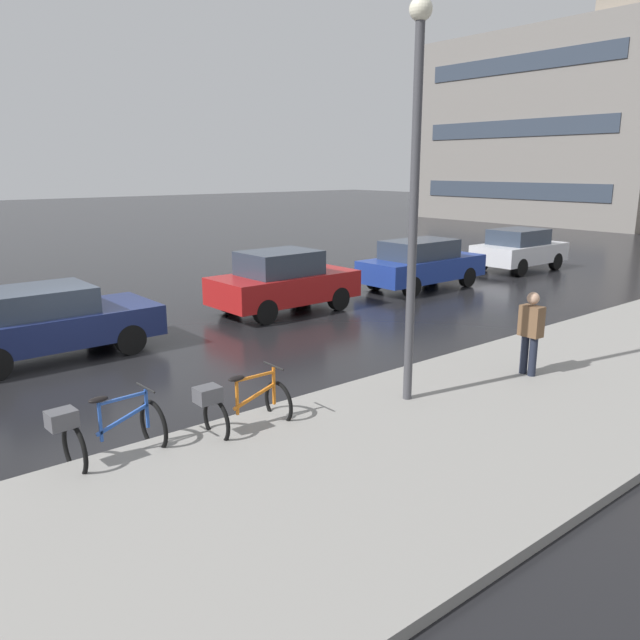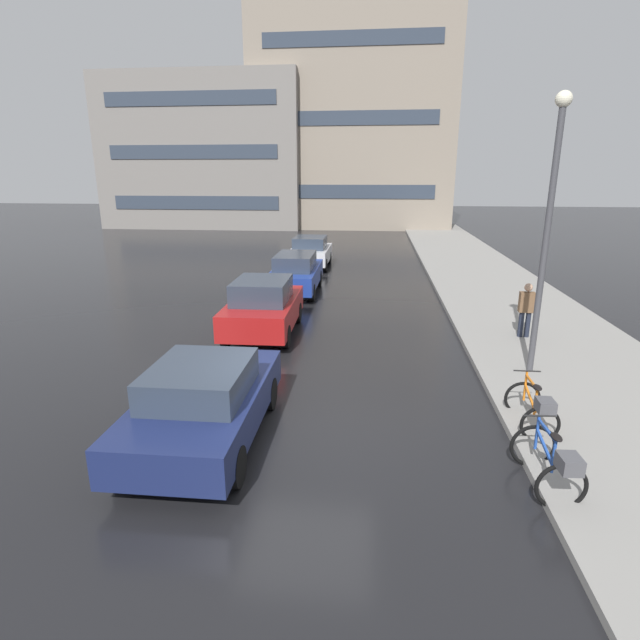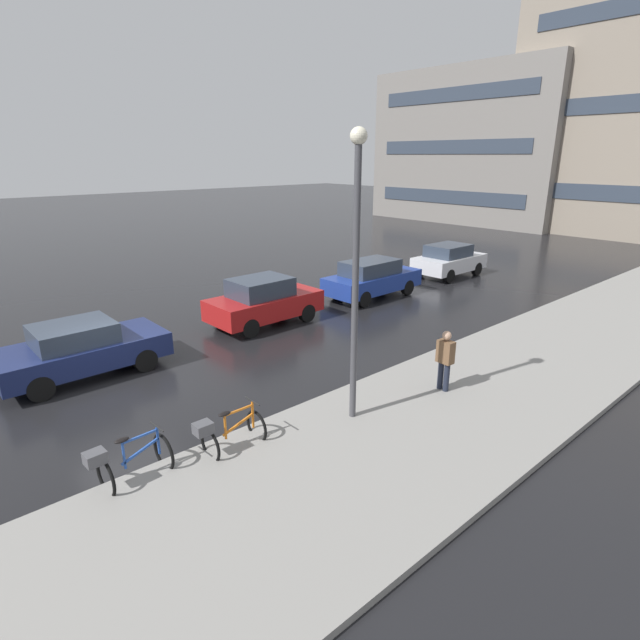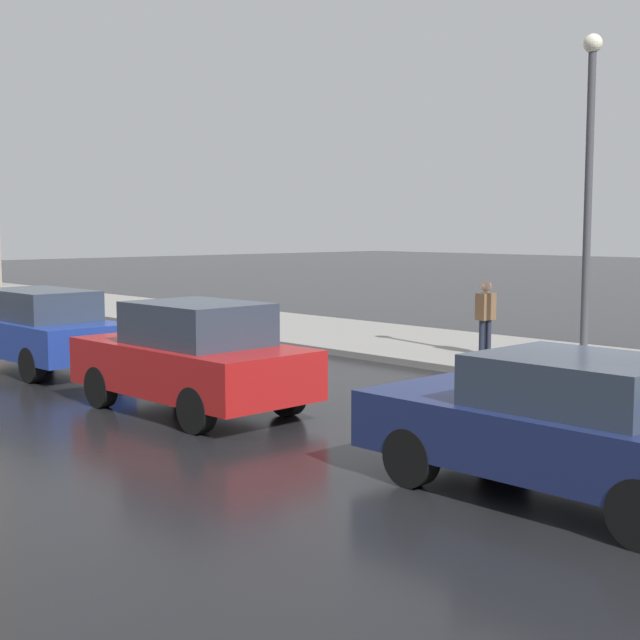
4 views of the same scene
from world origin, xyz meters
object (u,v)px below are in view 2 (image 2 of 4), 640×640
object	(u,v)px
car_navy	(204,401)
car_red	(263,307)
car_blue	(296,273)
bicycle_second	(534,408)
car_white	(310,252)
pedestrian	(526,309)
streetlamp	(549,216)
bicycle_nearest	(551,463)

from	to	relation	value
car_navy	car_red	distance (m)	6.17
car_blue	bicycle_second	bearing A→B (deg)	-60.44
car_white	pedestrian	distance (m)	13.23
car_blue	streetlamp	bearing A→B (deg)	-49.36
car_navy	streetlamp	bearing A→B (deg)	29.27
car_navy	car_blue	bearing A→B (deg)	91.03
bicycle_nearest	car_red	distance (m)	9.20
bicycle_second	car_white	world-z (taller)	car_white
bicycle_second	car_white	distance (m)	17.43
pedestrian	streetlamp	world-z (taller)	streetlamp
car_white	streetlamp	size ratio (longest dim) A/B	0.61
car_navy	car_blue	distance (m)	11.57
bicycle_second	car_navy	xyz separation A→B (m)	(-5.83, -0.92, 0.27)
car_red	bicycle_second	bearing A→B (deg)	-40.47
bicycle_nearest	bicycle_second	size ratio (longest dim) A/B	1.03
bicycle_nearest	pedestrian	distance (m)	7.41
pedestrian	streetlamp	size ratio (longest dim) A/B	0.27
car_blue	pedestrian	xyz separation A→B (m)	(7.32, -5.28, 0.13)
bicycle_nearest	streetlamp	xyz separation A→B (m)	(1.03, 4.62, 3.19)
car_navy	pedestrian	world-z (taller)	pedestrian
car_blue	streetlamp	size ratio (longest dim) A/B	0.71
car_red	pedestrian	size ratio (longest dim) A/B	2.40
bicycle_second	car_red	world-z (taller)	car_red
pedestrian	streetlamp	bearing A→B (deg)	-101.88
car_navy	car_blue	xyz separation A→B (m)	(-0.21, 11.57, 0.06)
bicycle_second	car_red	size ratio (longest dim) A/B	0.35
car_red	pedestrian	distance (m)	7.43
bicycle_nearest	car_navy	world-z (taller)	car_navy
pedestrian	streetlamp	xyz separation A→B (m)	(-0.55, -2.60, 2.75)
car_blue	car_white	xyz separation A→B (m)	(-0.14, 5.64, -0.01)
streetlamp	car_red	bearing A→B (deg)	160.14
car_red	pedestrian	xyz separation A→B (m)	(7.43, 0.12, 0.11)
bicycle_nearest	car_red	world-z (taller)	car_red
car_navy	car_white	bearing A→B (deg)	91.16
bicycle_nearest	streetlamp	distance (m)	5.71
car_white	bicycle_second	bearing A→B (deg)	-69.23
car_navy	streetlamp	xyz separation A→B (m)	(6.56, 3.68, 2.94)
bicycle_second	pedestrian	bearing A→B (deg)	76.58
bicycle_second	car_navy	size ratio (longest dim) A/B	0.33
car_red	car_blue	world-z (taller)	car_red
car_white	streetlamp	distance (m)	15.47
car_blue	pedestrian	distance (m)	9.03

